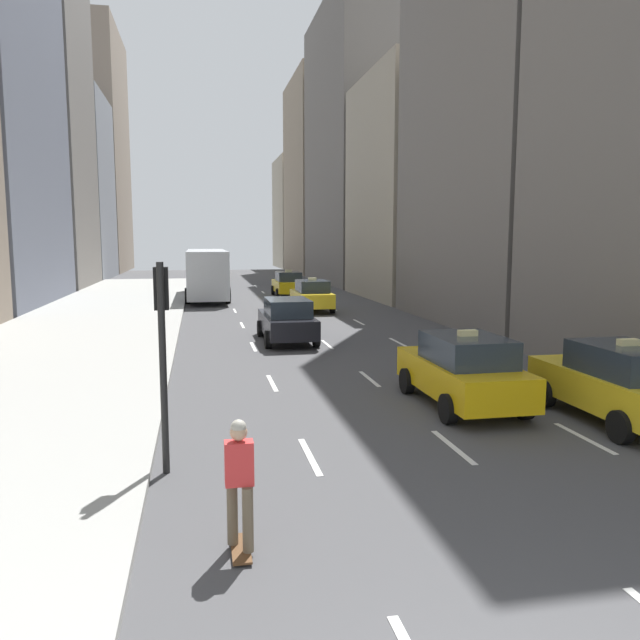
% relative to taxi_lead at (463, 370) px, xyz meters
% --- Properties ---
extents(sidewalk_left, '(8.00, 66.00, 0.15)m').
position_rel_taxi_lead_xyz_m(sidewalk_left, '(-11.00, 16.24, -0.81)').
color(sidewalk_left, '#9E9E99').
rests_on(sidewalk_left, ground).
extents(lane_markings, '(5.72, 56.00, 0.01)m').
position_rel_taxi_lead_xyz_m(lane_markings, '(-1.40, 12.24, -0.87)').
color(lane_markings, white).
rests_on(lane_markings, ground).
extents(building_row_left, '(6.00, 88.80, 34.85)m').
position_rel_taxi_lead_xyz_m(building_row_left, '(-18.00, 30.55, 14.69)').
color(building_row_left, slate).
rests_on(building_row_left, ground).
extents(building_row_right, '(6.00, 91.01, 27.79)m').
position_rel_taxi_lead_xyz_m(building_row_right, '(8.00, 33.99, 10.31)').
color(building_row_right, slate).
rests_on(building_row_right, ground).
extents(taxi_lead, '(2.02, 4.40, 1.87)m').
position_rel_taxi_lead_xyz_m(taxi_lead, '(0.00, 0.00, 0.00)').
color(taxi_lead, yellow).
rests_on(taxi_lead, ground).
extents(taxi_second, '(2.02, 4.40, 1.87)m').
position_rel_taxi_lead_xyz_m(taxi_second, '(0.00, 20.27, 0.00)').
color(taxi_second, yellow).
rests_on(taxi_second, ground).
extents(taxi_third, '(2.02, 4.40, 1.87)m').
position_rel_taxi_lead_xyz_m(taxi_third, '(0.00, 29.58, 0.00)').
color(taxi_third, yellow).
rests_on(taxi_third, ground).
extents(taxi_fourth, '(2.02, 4.40, 1.87)m').
position_rel_taxi_lead_xyz_m(taxi_fourth, '(2.80, -1.88, 0.00)').
color(taxi_fourth, yellow).
rests_on(taxi_fourth, ground).
extents(sedan_black_near, '(2.02, 4.70, 1.70)m').
position_rel_taxi_lead_xyz_m(sedan_black_near, '(-2.80, 10.20, -0.02)').
color(sedan_black_near, black).
rests_on(sedan_black_near, ground).
extents(city_bus, '(2.80, 11.61, 3.25)m').
position_rel_taxi_lead_xyz_m(city_bus, '(-5.61, 28.86, 0.91)').
color(city_bus, '#B7BCC1').
rests_on(city_bus, ground).
extents(skateboarder, '(0.36, 0.80, 1.75)m').
position_rel_taxi_lead_xyz_m(skateboarder, '(-5.68, -6.07, 0.08)').
color(skateboarder, brown).
rests_on(skateboarder, ground).
extents(traffic_light_pole, '(0.24, 0.42, 3.60)m').
position_rel_taxi_lead_xyz_m(traffic_light_pole, '(-6.75, -2.98, 1.53)').
color(traffic_light_pole, black).
rests_on(traffic_light_pole, ground).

